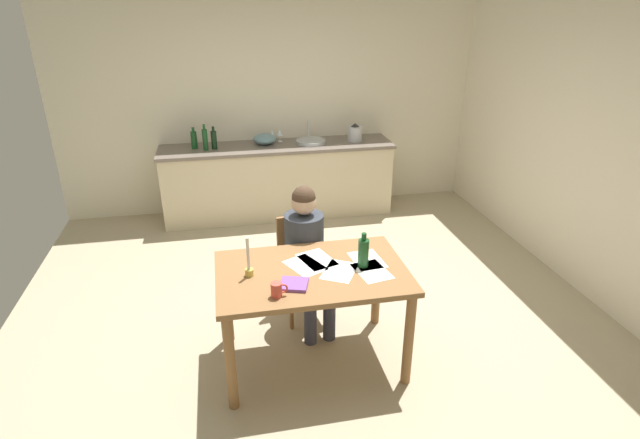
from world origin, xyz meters
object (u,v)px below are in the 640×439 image
Objects in this scene: bottle_oil at (194,140)px; stovetop_kettle at (355,133)px; dining_table at (312,284)px; bottle_vinegar at (205,139)px; coffee_mug at (277,290)px; person_seated at (307,249)px; sink_unit at (311,141)px; wine_glass_by_kettle at (272,133)px; candlestick at (249,265)px; mixing_bowl at (265,139)px; book_magazine at (294,284)px; wine_glass_near_sink at (280,133)px; wine_bottle_on_table at (363,252)px; bottle_wine_red at (214,139)px; chair_at_table at (302,262)px.

stovetop_kettle is (1.95, -0.04, -0.01)m from bottle_oil.
stovetop_kettle is (1.08, 2.87, 0.33)m from dining_table.
coffee_mug is at bearing -81.59° from bottle_vinegar.
person_seated is at bearing 67.38° from coffee_mug.
sink_unit is 1.17× the size of bottle_vinegar.
candlestick is at bearing -99.52° from wine_glass_by_kettle.
person_seated is 4.32× the size of mixing_bowl.
stovetop_kettle is at bearing -3.90° from mixing_bowl.
book_magazine is (0.28, -0.19, -0.07)m from candlestick.
person_seated reaches higher than dining_table.
bottle_vinegar is 1.82m from stovetop_kettle.
bottle_oil is (-1.39, 0.03, 0.09)m from sink_unit.
mixing_bowl reaches higher than book_magazine.
bottle_oil is 1.03m from wine_glass_near_sink.
person_seated reaches higher than coffee_mug.
bottle_vinegar is at bearing -178.34° from stovetop_kettle.
bottle_vinegar is 1.99× the size of wine_glass_by_kettle.
wine_bottle_on_table is 1.03× the size of bottle_oil.
candlestick is 1.09× the size of bottle_wine_red.
bottle_wine_red is 1.74× the size of wine_glass_near_sink.
sink_unit is at bearing -21.97° from wine_glass_near_sink.
sink_unit is 0.40m from wine_glass_near_sink.
bottle_oil is at bearing 165.41° from bottle_wine_red.
sink_unit is at bearing -17.68° from wine_glass_by_kettle.
stovetop_kettle reaches higher than dining_table.
wine_bottle_on_table is at bearing -84.28° from wine_glass_by_kettle.
sink_unit is at bearing -7.34° from mixing_bowl.
chair_at_table is 2.34m from bottle_vinegar.
chair_at_table is 2.48m from stovetop_kettle.
wine_glass_near_sink is (-0.36, 0.15, 0.09)m from sink_unit.
wine_glass_by_kettle reaches higher than book_magazine.
dining_table is 6.11× the size of stovetop_kettle.
dining_table is at bearing 178.24° from wine_bottle_on_table.
candlestick is 2.95m from mixing_bowl.
coffee_mug is 3.24m from bottle_oil.
mixing_bowl is at bearing -159.12° from wine_glass_near_sink.
bottle_wine_red is (-0.69, 2.32, 0.33)m from person_seated.
bottle_vinegar reaches higher than candlestick.
dining_table is at bearing -96.11° from person_seated.
book_magazine is 3.21m from wine_glass_near_sink.
bottle_wine_red is (-0.36, 3.12, 0.18)m from coffee_mug.
coffee_mug is 3.23m from mixing_bowl.
chair_at_table reaches higher than book_magazine.
person_seated reaches higher than book_magazine.
person_seated is at bearing 83.89° from dining_table.
chair_at_table is 0.89m from candlestick.
sink_unit is 1.42× the size of bottle_oil.
bottle_vinegar reaches higher than wine_glass_by_kettle.
mixing_bowl is 1.12m from stovetop_kettle.
bottle_oil is at bearing 178.62° from sink_unit.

